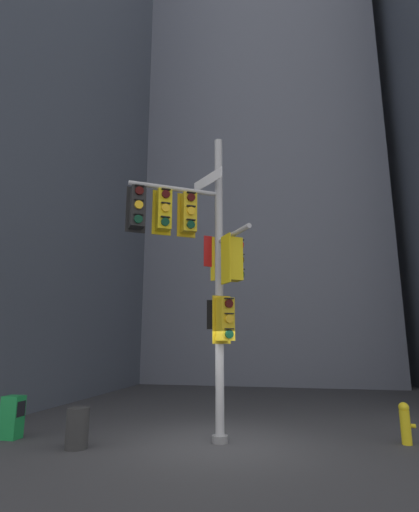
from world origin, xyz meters
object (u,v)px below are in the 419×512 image
object	(u,v)px
newspaper_box	(12,417)
fire_hydrant	(405,422)
trash_bin	(77,428)
signal_pole_assembly	(202,255)

from	to	relation	value
newspaper_box	fire_hydrant	bearing A→B (deg)	8.96
fire_hydrant	trash_bin	xyz separation A→B (m)	(-7.08, -1.89, -0.05)
signal_pole_assembly	newspaper_box	world-z (taller)	signal_pole_assembly
signal_pole_assembly	fire_hydrant	bearing A→B (deg)	13.45
signal_pole_assembly	newspaper_box	distance (m)	5.98
signal_pole_assembly	trash_bin	distance (m)	4.75
newspaper_box	trash_bin	distance (m)	2.04
fire_hydrant	signal_pole_assembly	bearing A→B (deg)	-166.55
fire_hydrant	trash_bin	world-z (taller)	fire_hydrant
fire_hydrant	trash_bin	size ratio (longest dim) A/B	1.07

